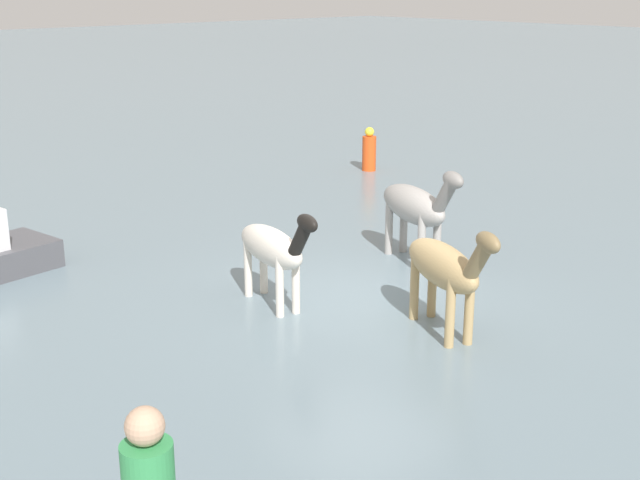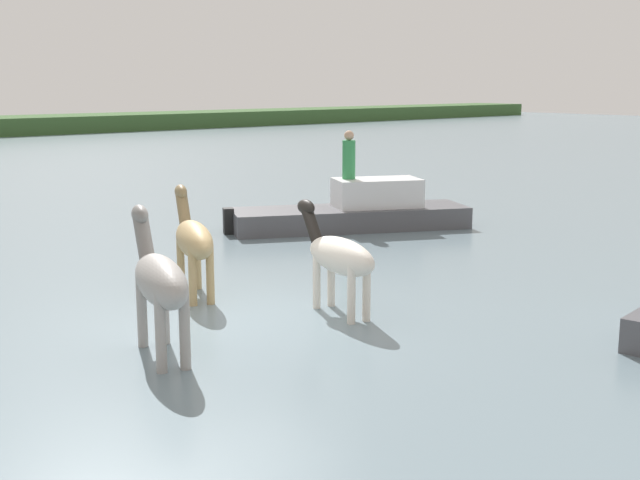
% 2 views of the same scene
% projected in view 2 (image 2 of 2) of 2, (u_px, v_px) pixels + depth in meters
% --- Properties ---
extents(ground_plane, '(155.21, 155.21, 0.00)m').
position_uv_depth(ground_plane, '(254.00, 317.00, 12.67)').
color(ground_plane, slate).
extents(horse_gray_outer, '(1.17, 2.26, 1.78)m').
position_uv_depth(horse_gray_outer, '(193.00, 239.00, 13.76)').
color(horse_gray_outer, tan).
rests_on(horse_gray_outer, ground_plane).
extents(horse_dun_straggler, '(0.78, 2.18, 1.69)m').
position_uv_depth(horse_dun_straggler, '(338.00, 256.00, 12.71)').
color(horse_dun_straggler, silver).
rests_on(horse_dun_straggler, ground_plane).
extents(horse_dark_mare, '(1.09, 2.41, 1.88)m').
position_uv_depth(horse_dark_mare, '(159.00, 280.00, 10.70)').
color(horse_dark_mare, '#9E9993').
rests_on(horse_dark_mare, ground_plane).
extents(boat_dinghy_port, '(5.95, 4.10, 1.38)m').
position_uv_depth(boat_dinghy_port, '(355.00, 215.00, 20.30)').
color(boat_dinghy_port, '#4C4C51').
rests_on(boat_dinghy_port, ground_plane).
extents(person_spotter_bow, '(0.32, 0.32, 1.19)m').
position_uv_depth(person_spotter_bow, '(349.00, 157.00, 20.12)').
color(person_spotter_bow, '#338C4C').
rests_on(person_spotter_bow, boat_dinghy_port).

